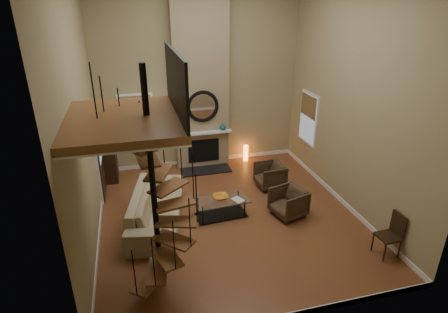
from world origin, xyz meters
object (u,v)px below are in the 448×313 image
object	(u,v)px
hutch	(108,148)
coffee_table	(221,206)
armchair_far	(291,202)
floor_lamp	(151,134)
accent_lamp	(246,153)
side_chair	(392,232)
armchair_near	(272,175)
sofa	(157,207)

from	to	relation	value
hutch	coffee_table	size ratio (longest dim) A/B	1.42
armchair_far	floor_lamp	xyz separation A→B (m)	(-3.03, 2.67, 1.06)
coffee_table	floor_lamp	size ratio (longest dim) A/B	0.77
hutch	coffee_table	distance (m)	3.87
armchair_far	accent_lamp	world-z (taller)	armchair_far
coffee_table	side_chair	bearing A→B (deg)	-37.01
armchair_near	floor_lamp	size ratio (longest dim) A/B	0.42
coffee_table	accent_lamp	xyz separation A→B (m)	(1.57, 2.97, -0.03)
accent_lamp	armchair_far	bearing A→B (deg)	-88.80
armchair_far	coffee_table	size ratio (longest dim) A/B	0.55
floor_lamp	side_chair	bearing A→B (deg)	-46.23
armchair_near	floor_lamp	bearing A→B (deg)	-114.50
hutch	armchair_near	bearing A→B (deg)	-21.03
armchair_near	coffee_table	xyz separation A→B (m)	(-1.74, -1.10, -0.07)
sofa	armchair_near	distance (m)	3.39
armchair_near	coffee_table	size ratio (longest dim) A/B	0.55
hutch	side_chair	bearing A→B (deg)	-41.88
hutch	accent_lamp	bearing A→B (deg)	2.67
floor_lamp	accent_lamp	distance (m)	3.25
hutch	floor_lamp	bearing A→B (deg)	-20.26
floor_lamp	armchair_near	bearing A→B (deg)	-21.33
hutch	accent_lamp	distance (m)	4.25
hutch	armchair_far	world-z (taller)	hutch
sofa	coffee_table	xyz separation A→B (m)	(1.52, -0.16, -0.11)
hutch	floor_lamp	world-z (taller)	hutch
armchair_far	side_chair	distance (m)	2.34
sofa	side_chair	bearing A→B (deg)	-106.27
sofa	accent_lamp	bearing A→B (deg)	-35.81
coffee_table	accent_lamp	bearing A→B (deg)	62.12
coffee_table	accent_lamp	distance (m)	3.36
sofa	coffee_table	size ratio (longest dim) A/B	2.00
armchair_far	hutch	bearing A→B (deg)	-142.53
floor_lamp	hutch	bearing A→B (deg)	159.74
coffee_table	hutch	bearing A→B (deg)	133.32
hutch	armchair_near	xyz separation A→B (m)	(4.35, -1.67, -0.60)
accent_lamp	sofa	bearing A→B (deg)	-137.69
side_chair	armchair_far	bearing A→B (deg)	125.40
armchair_far	side_chair	size ratio (longest dim) A/B	0.81
coffee_table	floor_lamp	distance (m)	2.93
side_chair	floor_lamp	bearing A→B (deg)	133.77
sofa	coffee_table	distance (m)	1.53
armchair_near	armchair_far	size ratio (longest dim) A/B	0.99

